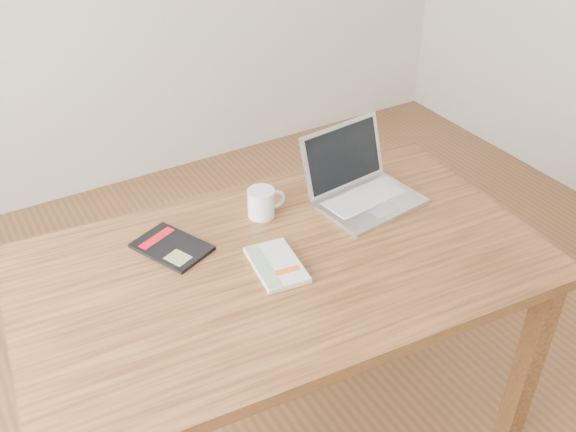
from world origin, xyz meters
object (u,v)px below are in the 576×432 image
laptop (360,185)px  black_guidebook (172,247)px  desk (284,284)px  coffee_mug (262,202)px  white_guidebook (276,265)px

laptop → black_guidebook: bearing=168.3°
desk → laptop: size_ratio=4.48×
coffee_mug → desk: bearing=-97.8°
black_guidebook → laptop: size_ratio=0.73×
desk → white_guidebook: white_guidebook is taller
white_guidebook → coffee_mug: size_ratio=1.78×
desk → black_guidebook: (-0.25, 0.21, 0.10)m
laptop → coffee_mug: laptop is taller
white_guidebook → black_guidebook: (-0.22, 0.23, -0.00)m
white_guidebook → coffee_mug: 0.27m
laptop → white_guidebook: bearing=-163.7°
desk → coffee_mug: bearing=80.8°
desk → white_guidebook: 0.10m
laptop → coffee_mug: (-0.32, 0.07, 0.00)m
desk → laptop: (0.38, 0.16, 0.14)m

